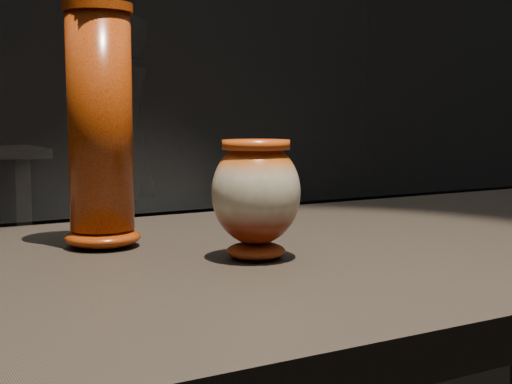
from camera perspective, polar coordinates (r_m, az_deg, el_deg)
main_vase at (r=0.95m, az=0.00°, el=-0.17°), size 0.14×0.14×0.16m
tall_vase at (r=1.05m, az=-12.34°, el=4.77°), size 0.13×0.13×0.35m
visitor at (r=5.35m, az=-10.65°, el=4.13°), size 0.78×0.71×1.79m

